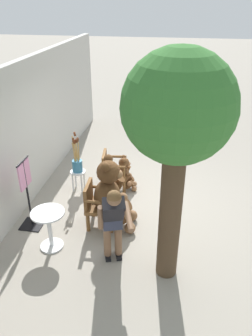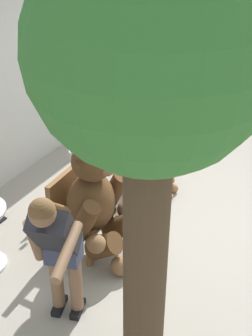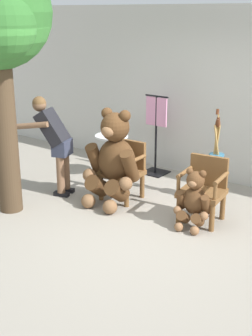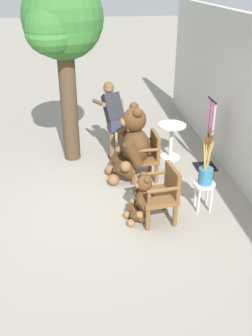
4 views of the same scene
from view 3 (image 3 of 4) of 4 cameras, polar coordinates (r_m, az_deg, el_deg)
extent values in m
plane|color=gray|center=(6.22, 0.56, -7.04)|extent=(60.00, 60.00, 0.00)
cube|color=beige|center=(7.78, 11.26, 8.69)|extent=(10.00, 0.16, 2.80)
cube|color=brown|center=(6.94, -0.53, -0.64)|extent=(0.58, 0.55, 0.07)
cylinder|color=brown|center=(6.98, -3.06, -2.46)|extent=(0.07, 0.07, 0.37)
cylinder|color=brown|center=(6.73, 0.06, -3.25)|extent=(0.07, 0.07, 0.37)
cylinder|color=brown|center=(7.30, -1.07, -1.49)|extent=(0.07, 0.07, 0.37)
cylinder|color=brown|center=(7.06, 1.98, -2.21)|extent=(0.07, 0.07, 0.37)
cube|color=brown|center=(7.04, 0.53, 1.75)|extent=(0.52, 0.08, 0.42)
cylinder|color=brown|center=(7.00, -2.22, 1.71)|extent=(0.08, 0.48, 0.06)
cylinder|color=brown|center=(6.87, -3.25, 0.42)|extent=(0.05, 0.05, 0.22)
cylinder|color=brown|center=(6.73, 1.21, 1.02)|extent=(0.08, 0.48, 0.06)
cylinder|color=brown|center=(6.59, 0.21, -0.34)|extent=(0.05, 0.05, 0.22)
cube|color=brown|center=(6.27, 9.23, -3.04)|extent=(0.62, 0.59, 0.07)
cylinder|color=brown|center=(6.25, 6.46, -5.16)|extent=(0.07, 0.07, 0.37)
cylinder|color=brown|center=(6.10, 10.44, -5.98)|extent=(0.07, 0.07, 0.37)
cylinder|color=brown|center=(6.61, 7.92, -3.87)|extent=(0.07, 0.07, 0.37)
cylinder|color=brown|center=(6.47, 11.70, -4.60)|extent=(0.07, 0.07, 0.37)
cube|color=brown|center=(6.39, 10.08, -0.33)|extent=(0.52, 0.12, 0.42)
cylinder|color=brown|center=(6.26, 7.21, -0.47)|extent=(0.12, 0.48, 0.06)
cylinder|color=brown|center=(6.12, 6.41, -2.00)|extent=(0.05, 0.05, 0.22)
cylinder|color=brown|center=(6.10, 11.54, -1.22)|extent=(0.12, 0.48, 0.06)
cylinder|color=brown|center=(5.95, 10.82, -2.81)|extent=(0.05, 0.05, 0.22)
ellipsoid|color=#4C3019|center=(6.78, -1.15, 0.92)|extent=(0.59, 0.51, 0.66)
sphere|color=#4C3019|center=(6.62, -1.35, 5.02)|extent=(0.42, 0.42, 0.42)
ellipsoid|color=brown|center=(6.48, -2.25, 4.44)|extent=(0.20, 0.16, 0.15)
sphere|color=black|center=(6.48, -2.25, 4.53)|extent=(0.06, 0.06, 0.06)
sphere|color=#4C3019|center=(6.68, -2.34, 6.70)|extent=(0.16, 0.16, 0.16)
sphere|color=#4C3019|center=(6.51, -0.12, 6.38)|extent=(0.16, 0.16, 0.16)
cylinder|color=#4C3019|center=(6.87, -3.76, 1.13)|extent=(0.20, 0.37, 0.49)
sphere|color=brown|center=(6.85, -4.50, -0.87)|extent=(0.19, 0.19, 0.19)
cylinder|color=#4C3019|center=(6.53, 0.48, 0.22)|extent=(0.20, 0.37, 0.49)
sphere|color=brown|center=(6.49, -0.05, -1.93)|extent=(0.19, 0.19, 0.19)
cylinder|color=#4C3019|center=(6.81, -3.51, -2.18)|extent=(0.26, 0.42, 0.38)
sphere|color=brown|center=(6.74, -4.62, -4.03)|extent=(0.21, 0.21, 0.21)
cylinder|color=#4C3019|center=(6.61, -1.10, -2.79)|extent=(0.26, 0.42, 0.38)
sphere|color=brown|center=(6.52, -1.97, -4.77)|extent=(0.21, 0.21, 0.21)
ellipsoid|color=brown|center=(6.14, 8.41, -3.95)|extent=(0.35, 0.31, 0.37)
sphere|color=brown|center=(6.02, 8.47, -1.50)|extent=(0.23, 0.23, 0.23)
ellipsoid|color=#8C603D|center=(5.94, 8.11, -1.94)|extent=(0.12, 0.10, 0.09)
sphere|color=black|center=(5.93, 8.11, -1.89)|extent=(0.03, 0.03, 0.03)
sphere|color=brown|center=(6.03, 7.78, -0.43)|extent=(0.09, 0.09, 0.09)
sphere|color=brown|center=(5.97, 9.34, -0.70)|extent=(0.09, 0.09, 0.09)
cylinder|color=brown|center=(6.14, 6.70, -3.85)|extent=(0.13, 0.22, 0.28)
sphere|color=#8C603D|center=(6.13, 6.30, -5.13)|extent=(0.11, 0.11, 0.11)
cylinder|color=brown|center=(6.03, 9.72, -4.44)|extent=(0.13, 0.22, 0.28)
sphere|color=#8C603D|center=(6.01, 9.49, -5.78)|extent=(0.11, 0.11, 0.11)
cylinder|color=brown|center=(6.13, 6.99, -5.94)|extent=(0.16, 0.24, 0.22)
sphere|color=#8C603D|center=(6.08, 6.45, -7.15)|extent=(0.12, 0.12, 0.12)
cylinder|color=brown|center=(6.07, 8.71, -6.30)|extent=(0.16, 0.24, 0.22)
sphere|color=#8C603D|center=(6.01, 8.37, -7.57)|extent=(0.12, 0.12, 0.12)
cube|color=black|center=(7.38, -7.24, -2.68)|extent=(0.26, 0.16, 0.06)
cylinder|color=brown|center=(7.24, -7.38, 0.57)|extent=(0.12, 0.12, 0.82)
cube|color=black|center=(7.24, -7.87, -3.16)|extent=(0.26, 0.16, 0.06)
cylinder|color=brown|center=(7.09, -8.02, 0.14)|extent=(0.12, 0.12, 0.82)
cube|color=#33384C|center=(7.08, -7.79, 2.51)|extent=(0.30, 0.35, 0.24)
cube|color=black|center=(7.07, -8.97, 4.92)|extent=(0.54, 0.45, 0.56)
sphere|color=brown|center=(7.10, -10.53, 7.62)|extent=(0.21, 0.21, 0.21)
sphere|color=brown|center=(7.09, -10.54, 7.78)|extent=(0.21, 0.21, 0.21)
cylinder|color=brown|center=(7.02, -11.53, 5.09)|extent=(0.56, 0.25, 0.16)
cylinder|color=brown|center=(7.26, -8.23, 4.34)|extent=(0.24, 0.15, 0.50)
cylinder|color=silver|center=(7.00, 10.87, -0.46)|extent=(0.34, 0.34, 0.03)
cylinder|color=silver|center=(7.12, 11.82, -2.15)|extent=(0.04, 0.04, 0.43)
cylinder|color=silver|center=(7.20, 10.41, -1.83)|extent=(0.04, 0.04, 0.43)
cylinder|color=silver|center=(6.96, 11.12, -2.62)|extent=(0.04, 0.04, 0.43)
cylinder|color=silver|center=(7.04, 9.67, -2.28)|extent=(0.04, 0.04, 0.43)
cylinder|color=teal|center=(6.96, 10.94, 0.67)|extent=(0.22, 0.22, 0.26)
cylinder|color=tan|center=(6.84, 11.05, 2.62)|extent=(0.12, 0.07, 0.62)
cylinder|color=#592D19|center=(6.75, 11.23, 5.49)|extent=(0.06, 0.05, 0.09)
cylinder|color=tan|center=(6.86, 10.93, 2.62)|extent=(0.09, 0.04, 0.60)
cylinder|color=#592D19|center=(6.78, 11.10, 5.40)|extent=(0.05, 0.05, 0.09)
cylinder|color=tan|center=(6.90, 11.01, 2.60)|extent=(0.06, 0.06, 0.58)
cylinder|color=#592D19|center=(6.82, 11.18, 5.27)|extent=(0.05, 0.05, 0.09)
cylinder|color=tan|center=(6.92, 10.87, 2.74)|extent=(0.08, 0.11, 0.60)
cylinder|color=#592D19|center=(6.84, 11.04, 5.47)|extent=(0.05, 0.06, 0.09)
cylinder|color=tan|center=(6.93, 10.99, 2.88)|extent=(0.06, 0.05, 0.63)
cylinder|color=#592D19|center=(6.84, 11.17, 5.75)|extent=(0.05, 0.05, 0.08)
cylinder|color=tan|center=(6.87, 10.88, 3.32)|extent=(0.04, 0.14, 0.76)
cylinder|color=#592D19|center=(6.78, 11.10, 6.75)|extent=(0.05, 0.06, 0.09)
cylinder|color=silver|center=(7.84, -1.78, 3.90)|extent=(0.56, 0.56, 0.03)
cylinder|color=silver|center=(7.93, -1.75, 1.38)|extent=(0.07, 0.07, 0.69)
cylinder|color=silver|center=(8.04, -1.73, -0.86)|extent=(0.40, 0.40, 0.03)
cylinder|color=#473523|center=(6.54, -14.51, 4.31)|extent=(0.32, 0.32, 2.28)
sphere|color=#33702D|center=(5.95, -15.02, 16.50)|extent=(0.86, 0.86, 0.86)
cube|color=black|center=(8.20, 3.57, -0.54)|extent=(0.40, 0.40, 0.02)
cylinder|color=black|center=(8.01, 3.67, 3.97)|extent=(0.04, 0.04, 1.35)
cylinder|color=black|center=(7.86, 3.77, 8.73)|extent=(0.44, 0.03, 0.03)
cube|color=pink|center=(7.91, 3.73, 6.88)|extent=(0.40, 0.03, 0.48)
camera|label=1|loc=(9.75, -31.68, 22.99)|focal=35.00mm
camera|label=2|loc=(7.80, -34.31, 21.06)|focal=50.00mm
camera|label=4|loc=(4.65, 66.33, 16.30)|focal=40.00mm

